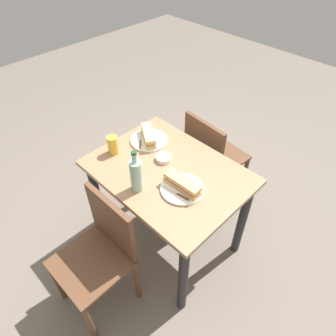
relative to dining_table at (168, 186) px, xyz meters
name	(u,v)px	position (x,y,z in m)	size (l,w,h in m)	color
ground_plane	(168,239)	(0.00, 0.00, -0.62)	(8.00, 8.00, 0.00)	#6B6056
dining_table	(168,186)	(0.00, 0.00, 0.00)	(0.97, 0.72, 0.76)	#997251
chair_far	(101,250)	(0.00, 0.56, -0.13)	(0.40, 0.40, 0.85)	brown
chair_near	(210,156)	(0.08, -0.56, -0.13)	(0.43, 0.43, 0.85)	brown
plate_near	(182,189)	(-0.17, 0.06, 0.15)	(0.26, 0.26, 0.01)	silver
baguette_sandwich_near	(182,184)	(-0.17, 0.06, 0.19)	(0.24, 0.08, 0.07)	tan
knife_near	(177,194)	(-0.19, 0.11, 0.16)	(0.18, 0.04, 0.01)	silver
plate_far	(149,140)	(0.30, -0.12, 0.15)	(0.26, 0.26, 0.01)	silver
baguette_sandwich_far	(149,135)	(0.30, -0.12, 0.19)	(0.23, 0.18, 0.07)	#DBB77A
knife_far	(140,141)	(0.33, -0.06, 0.16)	(0.14, 0.13, 0.01)	silver
water_bottle	(136,175)	(0.02, 0.24, 0.25)	(0.07, 0.07, 0.28)	#99C6B7
beer_glass	(113,145)	(0.38, 0.13, 0.20)	(0.07, 0.07, 0.13)	gold
olive_bowl	(164,158)	(0.09, -0.05, 0.15)	(0.10, 0.10, 0.03)	silver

